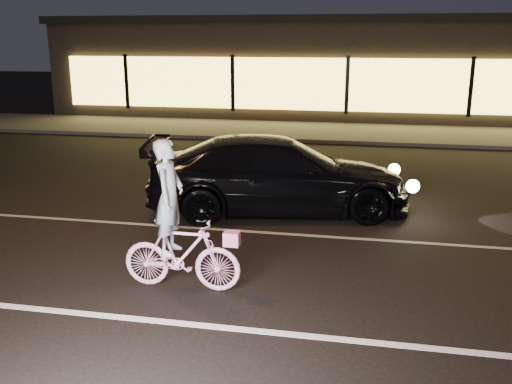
# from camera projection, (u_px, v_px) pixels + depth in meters

# --- Properties ---
(ground) EXTENTS (90.00, 90.00, 0.00)m
(ground) POSITION_uv_depth(u_px,v_px,m) (296.00, 282.00, 8.17)
(ground) COLOR black
(ground) RESTS_ON ground
(lane_stripe_near) EXTENTS (60.00, 0.12, 0.01)m
(lane_stripe_near) POSITION_uv_depth(u_px,v_px,m) (280.00, 333.00, 6.75)
(lane_stripe_near) COLOR silver
(lane_stripe_near) RESTS_ON ground
(lane_stripe_far) EXTENTS (60.00, 0.10, 0.01)m
(lane_stripe_far) POSITION_uv_depth(u_px,v_px,m) (311.00, 235.00, 10.06)
(lane_stripe_far) COLOR gray
(lane_stripe_far) RESTS_ON ground
(sidewalk) EXTENTS (30.00, 4.00, 0.12)m
(sidewalk) POSITION_uv_depth(u_px,v_px,m) (343.00, 133.00, 20.45)
(sidewalk) COLOR #383533
(sidewalk) RESTS_ON ground
(storefront) EXTENTS (25.40, 8.42, 4.20)m
(storefront) POSITION_uv_depth(u_px,v_px,m) (352.00, 65.00, 25.54)
(storefront) COLOR black
(storefront) RESTS_ON ground
(cyclist) EXTENTS (1.67, 0.58, 2.10)m
(cyclist) POSITION_uv_depth(u_px,v_px,m) (178.00, 237.00, 7.78)
(cyclist) COLOR #E445A5
(cyclist) RESTS_ON ground
(sedan) EXTENTS (5.50, 3.16, 1.50)m
(sedan) POSITION_uv_depth(u_px,v_px,m) (279.00, 175.00, 11.28)
(sedan) COLOR black
(sedan) RESTS_ON ground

